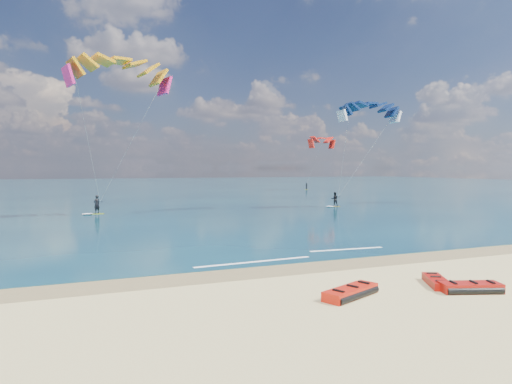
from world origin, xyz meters
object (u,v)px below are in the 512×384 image
kitesurfer_main (108,129)px  kitesurfer_far (353,147)px  packed_kite_mid (470,292)px  packed_kite_left (351,297)px  packed_kite_right (436,285)px

kitesurfer_main → kitesurfer_far: size_ratio=1.20×
kitesurfer_main → kitesurfer_far: 28.11m
packed_kite_mid → packed_kite_left: bearing=-175.1°
packed_kite_left → kitesurfer_far: 39.71m
packed_kite_left → kitesurfer_main: (-6.20, 32.25, 8.59)m
kitesurfer_main → kitesurfer_far: bearing=0.7°
packed_kite_left → packed_kite_right: size_ratio=1.25×
packed_kite_mid → kitesurfer_main: kitesurfer_main is taller
packed_kite_left → kitesurfer_main: bearing=78.0°
packed_kite_left → kitesurfer_far: (21.88, 32.30, 7.39)m
packed_kite_mid → kitesurfer_main: (-10.89, 33.43, 8.59)m
kitesurfer_far → kitesurfer_main: bearing=-173.2°
packed_kite_mid → kitesurfer_far: size_ratio=0.18×
packed_kite_left → packed_kite_mid: (4.69, -1.18, 0.00)m
packed_kite_right → kitesurfer_main: kitesurfer_main is taller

